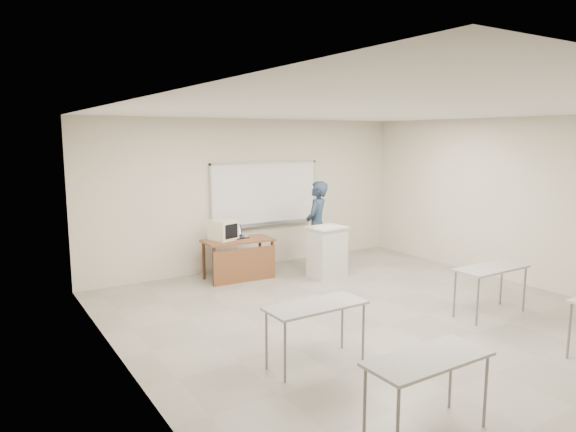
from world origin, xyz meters
TOP-DOWN VIEW (x-y plane):
  - floor at (0.00, 0.00)m, footprint 7.00×8.00m
  - whiteboard at (0.30, 3.97)m, footprint 2.48×0.10m
  - student_desks at (-0.00, -1.35)m, footprint 4.40×2.20m
  - instructor_desk at (-0.68, 3.19)m, footprint 1.29×0.65m
  - podium at (0.80, 2.50)m, footprint 0.69×0.50m
  - crt_monitor at (-0.93, 3.43)m, footprint 0.41×0.45m
  - laptop at (-0.60, 3.45)m, footprint 0.31×0.29m
  - mouse at (-0.48, 3.35)m, footprint 0.13×0.11m
  - keyboard at (0.72, 2.58)m, footprint 0.50×0.19m
  - presenter at (0.98, 3.09)m, footprint 0.78×0.72m

SIDE VIEW (x-z plane):
  - floor at x=0.00m, z-range -0.01..0.00m
  - podium at x=0.80m, z-range 0.00..0.97m
  - instructor_desk at x=-0.68m, z-range 0.15..0.90m
  - student_desks at x=0.00m, z-range 0.31..1.04m
  - mouse at x=-0.48m, z-range 0.75..0.79m
  - laptop at x=-0.60m, z-range 0.69..0.92m
  - presenter at x=0.98m, z-range 0.00..1.78m
  - crt_monitor at x=-0.93m, z-range 0.74..1.13m
  - keyboard at x=0.72m, z-range 0.97..0.99m
  - whiteboard at x=0.30m, z-range 0.83..2.14m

